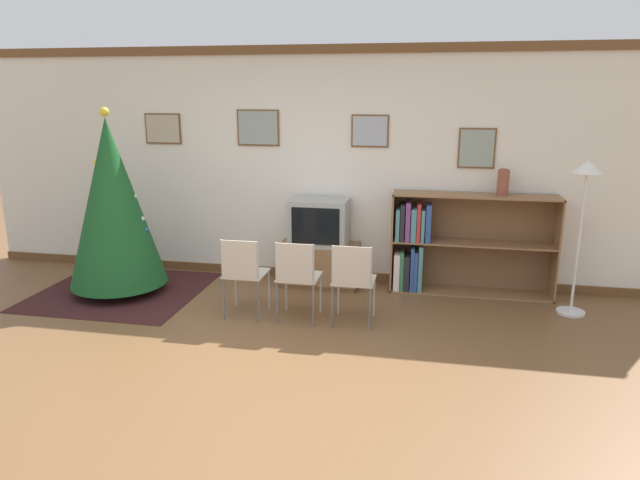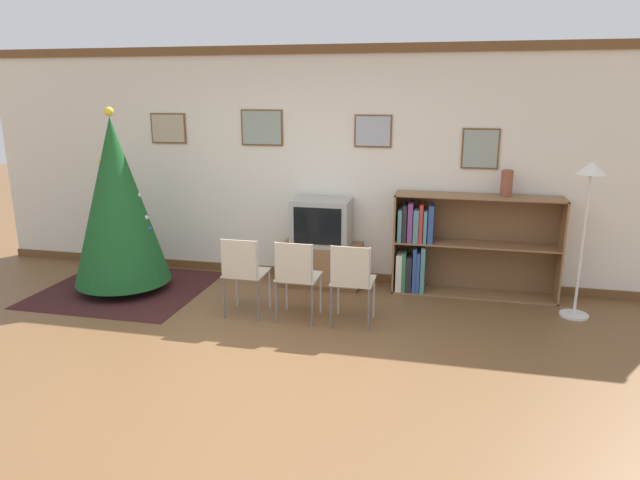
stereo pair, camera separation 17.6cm
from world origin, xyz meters
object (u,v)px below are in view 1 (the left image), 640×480
object	(u,v)px
christmas_tree	(113,203)
standing_lamp	(584,198)
folding_chair_right	(353,279)
folding_chair_left	(243,272)
folding_chair_center	(297,275)
tv_console	(319,264)
television	(319,222)
bookshelf	(443,245)
vase	(503,182)

from	to	relation	value
christmas_tree	standing_lamp	distance (m)	4.87
folding_chair_right	folding_chair_left	bearing A→B (deg)	180.00
folding_chair_left	folding_chair_center	size ratio (longest dim) A/B	1.00
tv_console	folding_chair_left	distance (m)	1.26
television	tv_console	bearing A→B (deg)	90.00
folding_chair_center	folding_chair_right	size ratio (longest dim) A/B	1.00
folding_chair_center	bookshelf	bearing A→B (deg)	39.98
tv_console	folding_chair_left	bearing A→B (deg)	-116.13
bookshelf	television	bearing A→B (deg)	-177.27
standing_lamp	vase	bearing A→B (deg)	146.96
folding_chair_left	folding_chair_right	distance (m)	1.09
vase	christmas_tree	bearing A→B (deg)	-169.70
christmas_tree	bookshelf	world-z (taller)	christmas_tree
television	bookshelf	world-z (taller)	bookshelf
christmas_tree	folding_chair_center	xyz separation A→B (m)	(2.16, -0.45, -0.55)
christmas_tree	standing_lamp	size ratio (longest dim) A/B	1.30
christmas_tree	folding_chair_left	size ratio (longest dim) A/B	2.48
tv_console	vase	world-z (taller)	vase
folding_chair_right	standing_lamp	xyz separation A→B (m)	(2.15, 0.74, 0.73)
television	folding_chair_left	size ratio (longest dim) A/B	0.80
folding_chair_right	vase	size ratio (longest dim) A/B	2.90
folding_chair_center	folding_chair_right	world-z (taller)	same
television	folding_chair_center	bearing A→B (deg)	-90.00
bookshelf	standing_lamp	bearing A→B (deg)	-18.63
folding_chair_right	bookshelf	world-z (taller)	bookshelf
folding_chair_center	folding_chair_right	bearing A→B (deg)	0.00
folding_chair_center	vase	size ratio (longest dim) A/B	2.90
christmas_tree	tv_console	size ratio (longest dim) A/B	2.21
christmas_tree	tv_console	distance (m)	2.39
tv_console	bookshelf	size ratio (longest dim) A/B	0.52
folding_chair_right	bookshelf	size ratio (longest dim) A/B	0.46
folding_chair_center	standing_lamp	size ratio (longest dim) A/B	0.53
tv_console	television	size ratio (longest dim) A/B	1.40
folding_chair_left	folding_chair_right	size ratio (longest dim) A/B	1.00
christmas_tree	folding_chair_center	distance (m)	2.27
folding_chair_center	tv_console	bearing A→B (deg)	90.00
vase	television	bearing A→B (deg)	-177.36
tv_console	folding_chair_right	bearing A→B (deg)	-63.87
standing_lamp	bookshelf	bearing A→B (deg)	161.37
christmas_tree	standing_lamp	world-z (taller)	christmas_tree
television	bookshelf	distance (m)	1.42
folding_chair_right	bookshelf	xyz separation A→B (m)	(0.86, 1.18, 0.07)
christmas_tree	folding_chair_right	xyz separation A→B (m)	(2.71, -0.45, -0.55)
folding_chair_right	standing_lamp	size ratio (longest dim) A/B	0.53
television	bookshelf	bearing A→B (deg)	2.73
christmas_tree	folding_chair_left	xyz separation A→B (m)	(1.62, -0.45, -0.55)
standing_lamp	folding_chair_left	bearing A→B (deg)	-167.18
standing_lamp	christmas_tree	bearing A→B (deg)	-176.57
folding_chair_right	vase	world-z (taller)	vase
vase	folding_chair_right	bearing A→B (deg)	-140.25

